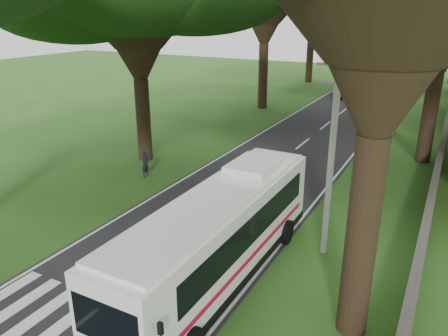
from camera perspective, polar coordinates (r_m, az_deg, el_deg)
name	(u,v)px	position (r m, az deg, el deg)	size (l,w,h in m)	color
ground	(118,293)	(16.08, -13.72, -15.59)	(140.00, 140.00, 0.00)	#284B15
road	(322,128)	(36.82, 12.68, 5.08)	(8.00, 120.00, 0.04)	black
crosswalk	(74,328)	(14.99, -19.01, -19.19)	(8.00, 3.00, 0.01)	silver
property_wall	(444,139)	(34.54, 26.77, 3.43)	(0.35, 50.00, 1.20)	#383533
pole_near	(332,154)	(16.66, 13.89, 1.85)	(1.60, 0.24, 8.00)	gray
pole_mid	(402,80)	(35.99, 22.21, 10.56)	(1.60, 0.24, 8.00)	gray
pole_far	(425,56)	(55.80, 24.75, 13.11)	(1.60, 0.24, 8.00)	gray
coach_bus	(220,234)	(15.45, -0.52, -8.65)	(2.74, 11.36, 3.35)	white
distant_car_a	(341,90)	(51.13, 15.00, 9.84)	(1.67, 4.16, 1.42)	#AFAEB3
distant_car_b	(367,71)	(68.89, 18.22, 11.99)	(1.44, 4.13, 1.36)	navy
distant_car_c	(410,71)	(69.80, 23.17, 11.52)	(1.99, 4.89, 1.42)	maroon
pedestrian	(145,164)	(25.64, -10.26, 0.57)	(0.59, 0.39, 1.61)	black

